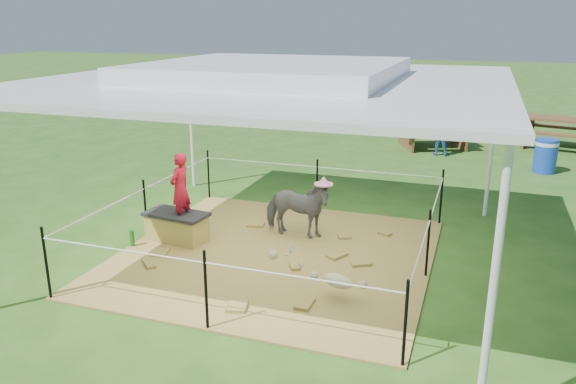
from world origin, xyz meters
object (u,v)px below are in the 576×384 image
(woman, at_px, (180,182))
(distant_person, at_px, (440,134))
(green_bottle, at_px, (132,238))
(picnic_table_near, at_px, (432,133))
(foal, at_px, (338,279))
(trash_barrel, at_px, (545,156))
(pony, at_px, (297,209))
(picnic_table_far, at_px, (559,133))
(straw_bale, at_px, (177,228))

(woman, relative_size, distant_person, 1.00)
(green_bottle, relative_size, picnic_table_near, 0.14)
(foal, height_order, trash_barrel, trash_barrel)
(pony, xyz_separation_m, foal, (1.17, -1.87, -0.20))
(picnic_table_far, xyz_separation_m, distant_person, (-3.07, -1.93, 0.14))
(woman, distance_m, green_bottle, 1.17)
(straw_bale, bearing_deg, trash_barrel, 48.07)
(pony, distance_m, picnic_table_near, 7.91)
(trash_barrel, height_order, picnic_table_near, picnic_table_near)
(green_bottle, distance_m, picnic_table_near, 9.77)
(green_bottle, height_order, distant_person, distant_person)
(straw_bale, distance_m, picnic_table_near, 9.15)
(trash_barrel, distance_m, picnic_table_near, 3.36)
(green_bottle, height_order, picnic_table_near, picnic_table_near)
(straw_bale, distance_m, green_bottle, 0.71)
(woman, height_order, green_bottle, woman)
(straw_bale, height_order, picnic_table_far, picnic_table_far)
(picnic_table_near, distance_m, picnic_table_far, 3.50)
(distant_person, bearing_deg, woman, 66.97)
(picnic_table_near, bearing_deg, woman, -134.35)
(straw_bale, distance_m, picnic_table_far, 11.64)
(straw_bale, xyz_separation_m, green_bottle, (-0.55, -0.45, -0.08))
(woman, height_order, pony, woman)
(distant_person, bearing_deg, straw_bale, 66.35)
(woman, xyz_separation_m, picnic_table_far, (6.45, 9.63, -0.59))
(pony, distance_m, foal, 2.22)
(picnic_table_near, bearing_deg, green_bottle, -137.03)
(straw_bale, relative_size, picnic_table_near, 0.49)
(woman, bearing_deg, trash_barrel, 145.40)
(foal, relative_size, trash_barrel, 1.28)
(trash_barrel, relative_size, picnic_table_far, 0.39)
(woman, bearing_deg, foal, 75.88)
(trash_barrel, height_order, picnic_table_far, picnic_table_far)
(picnic_table_near, xyz_separation_m, picnic_table_far, (3.33, 1.07, 0.03))
(straw_bale, bearing_deg, foal, -20.32)
(pony, height_order, picnic_table_near, pony)
(trash_barrel, xyz_separation_m, picnic_table_far, (0.57, 2.97, 0.03))
(green_bottle, xyz_separation_m, pony, (2.33, 1.23, 0.35))
(pony, xyz_separation_m, trash_barrel, (4.20, 5.88, -0.11))
(pony, bearing_deg, distant_person, -13.78)
(pony, distance_m, distant_person, 7.12)
(foal, bearing_deg, straw_bale, -176.65)
(green_bottle, relative_size, picnic_table_far, 0.13)
(picnic_table_far, bearing_deg, green_bottle, -111.72)
(straw_bale, height_order, woman, woman)
(picnic_table_far, distance_m, distant_person, 3.63)
(picnic_table_near, bearing_deg, picnic_table_far, -6.64)
(green_bottle, bearing_deg, picnic_table_far, 54.84)
(straw_bale, height_order, green_bottle, straw_bale)
(straw_bale, distance_m, distant_person, 8.45)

